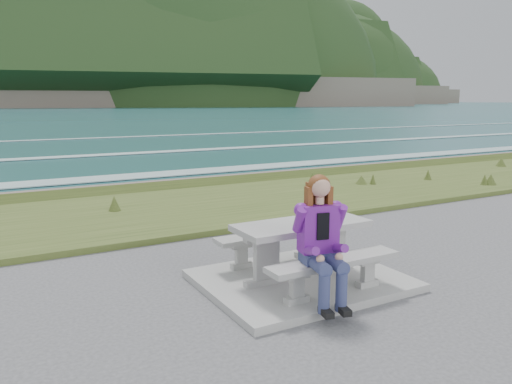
% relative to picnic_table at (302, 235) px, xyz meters
% --- Properties ---
extents(concrete_slab, '(2.60, 2.10, 0.10)m').
position_rel_picnic_table_xyz_m(concrete_slab, '(-0.00, 0.00, -0.63)').
color(concrete_slab, '#959591').
rests_on(concrete_slab, ground).
extents(picnic_table, '(1.80, 0.75, 0.75)m').
position_rel_picnic_table_xyz_m(picnic_table, '(0.00, 0.00, 0.00)').
color(picnic_table, '#959591').
rests_on(picnic_table, concrete_slab).
extents(bench_landward, '(1.80, 0.35, 0.45)m').
position_rel_picnic_table_xyz_m(bench_landward, '(0.00, -0.70, -0.23)').
color(bench_landward, '#959591').
rests_on(bench_landward, concrete_slab).
extents(bench_seaward, '(1.80, 0.35, 0.45)m').
position_rel_picnic_table_xyz_m(bench_seaward, '(0.00, 0.70, -0.23)').
color(bench_seaward, '#959591').
rests_on(bench_seaward, concrete_slab).
extents(grass_verge, '(160.00, 4.50, 0.22)m').
position_rel_picnic_table_xyz_m(grass_verge, '(-0.00, 5.00, -0.68)').
color(grass_verge, '#37471A').
rests_on(grass_verge, ground).
extents(shore_drop, '(160.00, 0.80, 2.20)m').
position_rel_picnic_table_xyz_m(shore_drop, '(-0.00, 7.90, -0.68)').
color(shore_drop, '#6B5C50').
rests_on(shore_drop, ground).
extents(ocean, '(1600.00, 1600.00, 0.09)m').
position_rel_picnic_table_xyz_m(ocean, '(-0.00, 25.09, -2.42)').
color(ocean, '#20565B').
rests_on(ocean, ground).
extents(headland_range, '(729.83, 363.95, 212.69)m').
position_rel_picnic_table_xyz_m(headland_range, '(190.26, 398.24, 9.26)').
color(headland_range, '#6B5C50').
rests_on(headland_range, ground).
extents(seated_woman, '(0.58, 0.83, 1.49)m').
position_rel_picnic_table_xyz_m(seated_woman, '(-0.27, -0.84, -0.03)').
color(seated_woman, navy).
rests_on(seated_woman, concrete_slab).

